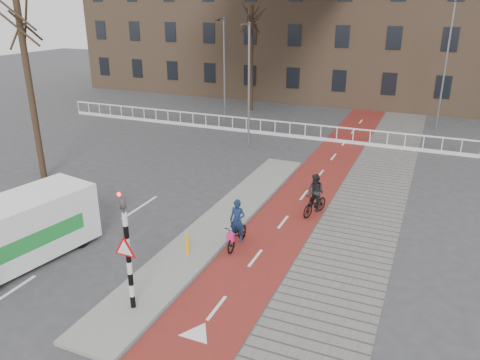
% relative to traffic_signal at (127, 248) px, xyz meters
% --- Properties ---
extents(ground, '(120.00, 120.00, 0.00)m').
position_rel_traffic_signal_xyz_m(ground, '(0.60, 2.02, -1.99)').
color(ground, '#38383A').
rests_on(ground, ground).
extents(bike_lane, '(2.50, 60.00, 0.01)m').
position_rel_traffic_signal_xyz_m(bike_lane, '(2.10, 12.02, -1.98)').
color(bike_lane, maroon).
rests_on(bike_lane, ground).
extents(sidewalk, '(3.00, 60.00, 0.01)m').
position_rel_traffic_signal_xyz_m(sidewalk, '(4.90, 12.02, -1.98)').
color(sidewalk, slate).
rests_on(sidewalk, ground).
extents(curb_island, '(1.80, 16.00, 0.12)m').
position_rel_traffic_signal_xyz_m(curb_island, '(-0.10, 6.02, -1.93)').
color(curb_island, gray).
rests_on(curb_island, ground).
extents(traffic_signal, '(0.80, 0.80, 3.68)m').
position_rel_traffic_signal_xyz_m(traffic_signal, '(0.00, 0.00, 0.00)').
color(traffic_signal, black).
rests_on(traffic_signal, curb_island).
extents(bollard, '(0.12, 0.12, 0.75)m').
position_rel_traffic_signal_xyz_m(bollard, '(-0.05, 3.20, -1.50)').
color(bollard, '#F0AC0D').
rests_on(bollard, curb_island).
extents(cyclist_near, '(0.63, 1.68, 1.76)m').
position_rel_traffic_signal_xyz_m(cyclist_near, '(1.21, 4.54, -1.39)').
color(cyclist_near, black).
rests_on(cyclist_near, bike_lane).
extents(cyclist_far, '(0.94, 1.63, 1.72)m').
position_rel_traffic_signal_xyz_m(cyclist_far, '(3.05, 8.18, -1.26)').
color(cyclist_far, black).
rests_on(cyclist_far, bike_lane).
extents(van, '(2.89, 5.29, 2.16)m').
position_rel_traffic_signal_xyz_m(van, '(-5.00, 0.85, -0.85)').
color(van, white).
rests_on(van, ground).
extents(railing, '(28.00, 0.10, 0.99)m').
position_rel_traffic_signal_xyz_m(railing, '(-4.40, 19.02, -1.68)').
color(railing, silver).
rests_on(railing, ground).
extents(townhouse_row, '(46.00, 10.00, 15.90)m').
position_rel_traffic_signal_xyz_m(townhouse_row, '(-2.40, 34.02, 5.82)').
color(townhouse_row, '#7F6047').
rests_on(townhouse_row, ground).
extents(tree_left, '(0.30, 0.30, 8.61)m').
position_rel_traffic_signal_xyz_m(tree_left, '(-10.31, 7.18, 2.32)').
color(tree_left, black).
rests_on(tree_left, ground).
extents(tree_mid, '(0.29, 0.29, 7.92)m').
position_rel_traffic_signal_xyz_m(tree_mid, '(-6.70, 25.59, 1.97)').
color(tree_mid, black).
rests_on(tree_mid, ground).
extents(streetlight_near, '(0.12, 0.12, 7.09)m').
position_rel_traffic_signal_xyz_m(streetlight_near, '(-2.99, 15.93, 1.55)').
color(streetlight_near, slate).
rests_on(streetlight_near, ground).
extents(streetlight_left, '(0.12, 0.12, 7.11)m').
position_rel_traffic_signal_xyz_m(streetlight_left, '(-7.42, 22.17, 1.57)').
color(streetlight_left, slate).
rests_on(streetlight_left, ground).
extents(streetlight_right, '(0.12, 0.12, 8.29)m').
position_rel_traffic_signal_xyz_m(streetlight_right, '(7.17, 24.65, 2.15)').
color(streetlight_right, slate).
rests_on(streetlight_right, ground).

